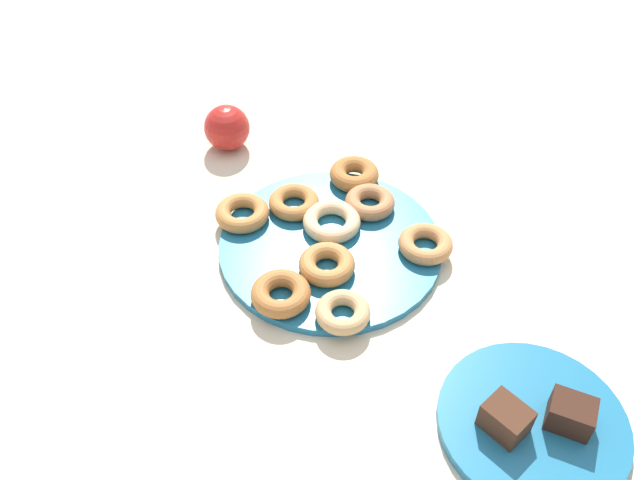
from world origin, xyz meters
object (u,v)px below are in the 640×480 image
(donut_plate, at_px, (330,245))
(apple, at_px, (227,128))
(donut_8, at_px, (332,222))
(donut_6, at_px, (425,244))
(donut_0, at_px, (370,202))
(brownie_far, at_px, (506,419))
(donut_2, at_px, (242,213))
(donut_5, at_px, (279,293))
(donut_4, at_px, (294,202))
(donut_1, at_px, (354,174))
(cake_plate, at_px, (532,423))
(donut_7, at_px, (327,264))
(brownie_near, at_px, (571,414))
(donut_3, at_px, (343,312))

(donut_plate, relative_size, apple, 4.19)
(donut_8, height_order, apple, apple)
(donut_6, bearing_deg, donut_0, -18.52)
(donut_6, height_order, brownie_far, brownie_far)
(donut_2, xyz_separation_m, apple, (0.14, -0.15, 0.02))
(donut_plate, relative_size, donut_8, 3.79)
(donut_5, distance_m, donut_6, 0.23)
(donut_2, distance_m, donut_5, 0.18)
(donut_4, bearing_deg, donut_5, 117.02)
(donut_plate, xyz_separation_m, donut_0, (-0.01, -0.10, 0.02))
(donut_6, distance_m, apple, 0.42)
(donut_8, bearing_deg, donut_1, -77.42)
(donut_1, bearing_deg, apple, 4.53)
(donut_plate, relative_size, brownie_far, 6.60)
(donut_1, xyz_separation_m, brownie_far, (-0.37, 0.31, 0.01))
(donut_1, height_order, donut_4, donut_1)
(donut_0, relative_size, cake_plate, 0.35)
(donut_8, bearing_deg, cake_plate, 156.67)
(donut_4, relative_size, cake_plate, 0.35)
(donut_0, bearing_deg, donut_6, 161.48)
(donut_0, height_order, donut_5, donut_5)
(cake_plate, relative_size, brownie_far, 4.44)
(apple, bearing_deg, donut_2, 133.32)
(donut_6, distance_m, donut_8, 0.15)
(donut_7, relative_size, brownie_far, 1.60)
(donut_1, distance_m, cake_plate, 0.49)
(donut_6, bearing_deg, donut_plate, 25.30)
(donut_1, bearing_deg, brownie_near, 149.10)
(donut_2, xyz_separation_m, donut_5, (-0.14, 0.11, 0.00))
(donut_0, height_order, brownie_far, brownie_far)
(donut_2, height_order, donut_7, donut_7)
(donut_0, height_order, donut_2, same)
(donut_6, height_order, brownie_near, brownie_near)
(donut_2, distance_m, brownie_far, 0.50)
(brownie_far, relative_size, apple, 0.63)
(donut_8, xyz_separation_m, cake_plate, (-0.38, 0.16, -0.02))
(donut_7, bearing_deg, apple, -29.65)
(donut_7, bearing_deg, donut_3, 134.97)
(donut_6, xyz_separation_m, apple, (0.42, -0.07, 0.02))
(donut_1, xyz_separation_m, donut_7, (-0.07, 0.20, -0.00))
(donut_6, bearing_deg, brownie_near, 146.57)
(donut_3, relative_size, donut_7, 0.92)
(donut_7, relative_size, brownie_near, 1.60)
(donut_5, relative_size, apple, 1.04)
(donut_plate, xyz_separation_m, donut_3, (-0.09, 0.12, 0.02))
(cake_plate, bearing_deg, brownie_near, -153.43)
(brownie_far, bearing_deg, donut_2, -15.74)
(donut_1, height_order, apple, apple)
(donut_8, bearing_deg, donut_6, -167.88)
(donut_5, relative_size, donut_6, 1.03)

